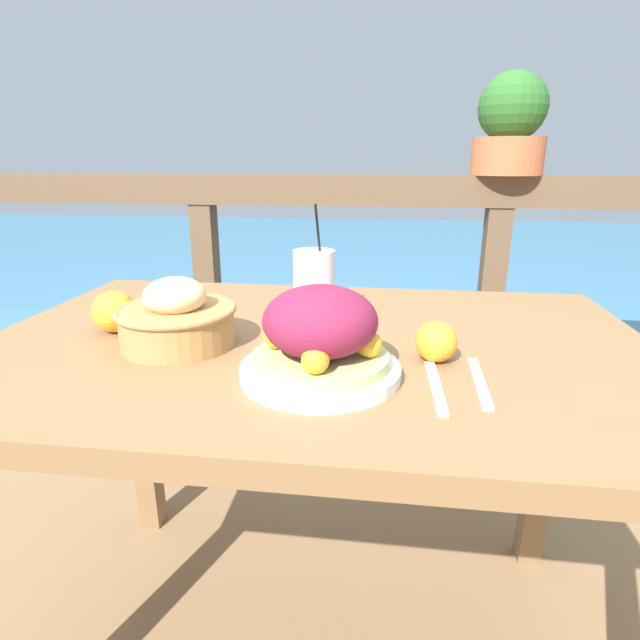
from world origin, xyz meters
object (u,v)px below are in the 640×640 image
object	(u,v)px
drink_glass	(314,285)
bread_basket	(177,319)
potted_plant	(511,126)
salad_plate	(320,339)

from	to	relation	value
drink_glass	bread_basket	distance (m)	0.29
bread_basket	potted_plant	world-z (taller)	potted_plant
drink_glass	potted_plant	size ratio (longest dim) A/B	0.88
salad_plate	potted_plant	size ratio (longest dim) A/B	0.90
potted_plant	salad_plate	bearing A→B (deg)	-116.69
bread_basket	salad_plate	bearing A→B (deg)	-21.11
bread_basket	drink_glass	bearing A→B (deg)	40.98
drink_glass	potted_plant	bearing A→B (deg)	49.02
drink_glass	bread_basket	xyz separation A→B (m)	(-0.22, -0.19, -0.02)
bread_basket	potted_plant	xyz separation A→B (m)	(0.70, 0.74, 0.36)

